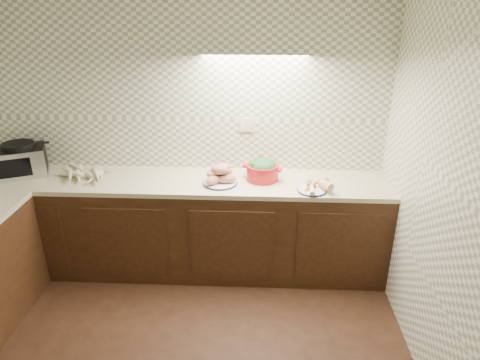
{
  "coord_description": "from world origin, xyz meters",
  "views": [
    {
      "loc": [
        0.67,
        -1.9,
        2.41
      ],
      "look_at": [
        0.52,
        1.25,
        1.02
      ],
      "focal_mm": 32.0,
      "sensor_mm": 36.0,
      "label": 1
    }
  ],
  "objects_px": {
    "toaster_oven": "(21,160)",
    "onion_bowl": "(221,170)",
    "dutch_oven": "(262,169)",
    "sweet_potato_plate": "(220,176)",
    "veg_plate": "(317,185)",
    "parsnip_pile": "(88,176)"
  },
  "relations": [
    {
      "from": "toaster_oven",
      "to": "onion_bowl",
      "type": "relative_size",
      "value": 3.08
    },
    {
      "from": "onion_bowl",
      "to": "dutch_oven",
      "type": "distance_m",
      "value": 0.37
    },
    {
      "from": "sweet_potato_plate",
      "to": "veg_plate",
      "type": "bearing_deg",
      "value": -6.1
    },
    {
      "from": "dutch_oven",
      "to": "parsnip_pile",
      "type": "bearing_deg",
      "value": -159.76
    },
    {
      "from": "dutch_oven",
      "to": "onion_bowl",
      "type": "bearing_deg",
      "value": -174.03
    },
    {
      "from": "sweet_potato_plate",
      "to": "veg_plate",
      "type": "relative_size",
      "value": 0.95
    },
    {
      "from": "toaster_oven",
      "to": "sweet_potato_plate",
      "type": "xyz_separation_m",
      "value": [
        1.79,
        -0.11,
        -0.07
      ]
    },
    {
      "from": "parsnip_pile",
      "to": "dutch_oven",
      "type": "xyz_separation_m",
      "value": [
        1.53,
        0.08,
        0.06
      ]
    },
    {
      "from": "sweet_potato_plate",
      "to": "dutch_oven",
      "type": "bearing_deg",
      "value": 15.96
    },
    {
      "from": "sweet_potato_plate",
      "to": "parsnip_pile",
      "type": "bearing_deg",
      "value": 178.64
    },
    {
      "from": "toaster_oven",
      "to": "onion_bowl",
      "type": "distance_m",
      "value": 1.79
    },
    {
      "from": "parsnip_pile",
      "to": "onion_bowl",
      "type": "xyz_separation_m",
      "value": [
        1.16,
        0.15,
        0.01
      ]
    },
    {
      "from": "toaster_oven",
      "to": "sweet_potato_plate",
      "type": "distance_m",
      "value": 1.8
    },
    {
      "from": "parsnip_pile",
      "to": "dutch_oven",
      "type": "height_order",
      "value": "dutch_oven"
    },
    {
      "from": "toaster_oven",
      "to": "parsnip_pile",
      "type": "distance_m",
      "value": 0.64
    },
    {
      "from": "toaster_oven",
      "to": "onion_bowl",
      "type": "bearing_deg",
      "value": -22.25
    },
    {
      "from": "onion_bowl",
      "to": "veg_plate",
      "type": "distance_m",
      "value": 0.86
    },
    {
      "from": "onion_bowl",
      "to": "sweet_potato_plate",
      "type": "bearing_deg",
      "value": -89.35
    },
    {
      "from": "sweet_potato_plate",
      "to": "onion_bowl",
      "type": "bearing_deg",
      "value": 90.65
    },
    {
      "from": "sweet_potato_plate",
      "to": "dutch_oven",
      "type": "relative_size",
      "value": 0.84
    },
    {
      "from": "toaster_oven",
      "to": "dutch_oven",
      "type": "height_order",
      "value": "toaster_oven"
    },
    {
      "from": "toaster_oven",
      "to": "dutch_oven",
      "type": "relative_size",
      "value": 1.44
    }
  ]
}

